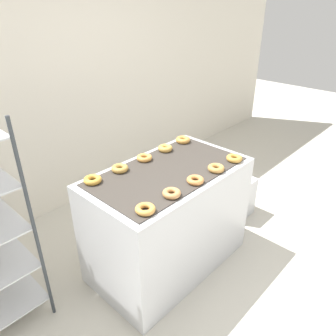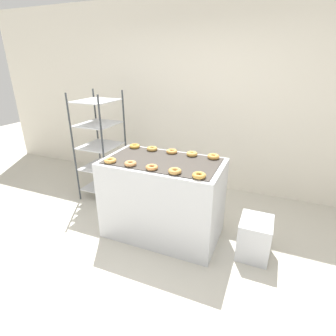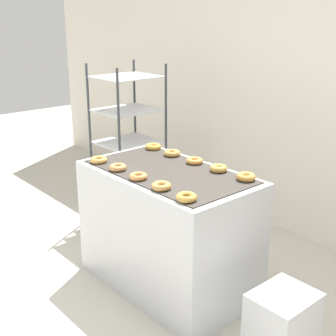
% 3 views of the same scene
% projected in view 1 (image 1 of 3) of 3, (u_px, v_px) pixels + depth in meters
% --- Properties ---
extents(ground_plane, '(14.00, 14.00, 0.00)m').
position_uv_depth(ground_plane, '(226.00, 300.00, 2.58)').
color(ground_plane, beige).
extents(wall_back, '(8.00, 0.05, 2.80)m').
position_uv_depth(wall_back, '(56.00, 79.00, 3.20)').
color(wall_back, silver).
rests_on(wall_back, ground_plane).
extents(fryer_machine, '(1.31, 0.75, 0.93)m').
position_uv_depth(fryer_machine, '(168.00, 219.00, 2.74)').
color(fryer_machine, silver).
rests_on(fryer_machine, ground_plane).
extents(glaze_bin, '(0.32, 0.38, 0.42)m').
position_uv_depth(glaze_bin, '(233.00, 195.00, 3.54)').
color(glaze_bin, silver).
rests_on(glaze_bin, ground_plane).
extents(donut_near_leftmost, '(0.13, 0.13, 0.04)m').
position_uv_depth(donut_near_leftmost, '(145.00, 209.00, 2.03)').
color(donut_near_leftmost, gold).
rests_on(donut_near_leftmost, fryer_machine).
extents(donut_near_left, '(0.13, 0.13, 0.04)m').
position_uv_depth(donut_near_left, '(172.00, 193.00, 2.19)').
color(donut_near_left, '#BF844C').
rests_on(donut_near_left, fryer_machine).
extents(donut_near_center, '(0.12, 0.12, 0.04)m').
position_uv_depth(donut_near_center, '(195.00, 180.00, 2.35)').
color(donut_near_center, '#D08545').
rests_on(donut_near_center, fryer_machine).
extents(donut_near_right, '(0.13, 0.13, 0.04)m').
position_uv_depth(donut_near_right, '(216.00, 168.00, 2.51)').
color(donut_near_right, '#C08945').
rests_on(donut_near_right, fryer_machine).
extents(donut_near_rightmost, '(0.13, 0.13, 0.04)m').
position_uv_depth(donut_near_rightmost, '(234.00, 158.00, 2.66)').
color(donut_near_rightmost, gold).
rests_on(donut_near_rightmost, fryer_machine).
extents(donut_far_leftmost, '(0.13, 0.13, 0.04)m').
position_uv_depth(donut_far_leftmost, '(93.00, 180.00, 2.35)').
color(donut_far_leftmost, gold).
rests_on(donut_far_leftmost, fryer_machine).
extents(donut_far_left, '(0.13, 0.13, 0.04)m').
position_uv_depth(donut_far_left, '(120.00, 168.00, 2.50)').
color(donut_far_left, '#BB8D42').
rests_on(donut_far_left, fryer_machine).
extents(donut_far_center, '(0.13, 0.13, 0.04)m').
position_uv_depth(donut_far_center, '(144.00, 158.00, 2.67)').
color(donut_far_center, '#D19044').
rests_on(donut_far_center, fryer_machine).
extents(donut_far_right, '(0.12, 0.12, 0.05)m').
position_uv_depth(donut_far_right, '(165.00, 148.00, 2.83)').
color(donut_far_right, gold).
rests_on(donut_far_right, fryer_machine).
extents(donut_far_rightmost, '(0.13, 0.13, 0.04)m').
position_uv_depth(donut_far_rightmost, '(183.00, 140.00, 2.99)').
color(donut_far_rightmost, gold).
rests_on(donut_far_rightmost, fryer_machine).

